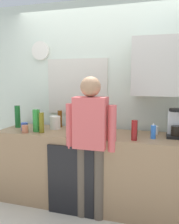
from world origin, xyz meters
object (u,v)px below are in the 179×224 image
Objects in this scene: bottle_dark_sauce at (135,128)px; storage_canister at (55,123)px; dish_soap at (153,132)px; cup_terracotta_mug at (25,129)px; bottle_clear_soda at (36,121)px; coffee_maker at (176,124)px; bottle_olive_oil at (42,123)px; bottle_red_vinegar at (134,130)px; person_at_sink at (91,136)px; cup_blue_mug at (24,127)px; bottle_amber_beer at (60,119)px; cup_white_mug at (155,130)px; bottle_green_wine at (18,117)px.

bottle_dark_sauce is 1.06× the size of storage_canister.
storage_canister is at bearing 176.44° from bottle_dark_sauce.
cup_terracotta_mug is at bearing -174.25° from dish_soap.
bottle_clear_soda is 3.04× the size of cup_terracotta_mug.
coffee_maker is 1.32× the size of bottle_olive_oil.
person_at_sink is at bearing -167.67° from bottle_red_vinegar.
cup_blue_mug is (-0.27, 0.05, -0.07)m from bottle_olive_oil.
bottle_amber_beer is 1.05× the size of bottle_red_vinegar.
bottle_amber_beer is 1.06m from bottle_dark_sauce.
cup_white_mug is at bearing 88.00° from dish_soap.
person_at_sink is (-0.46, -0.10, -0.08)m from bottle_red_vinegar.
bottle_green_wine reaches higher than bottle_red_vinegar.
bottle_green_wine is 0.38m from cup_terracotta_mug.
storage_canister is (0.06, 0.25, -0.04)m from bottle_olive_oil.
bottle_clear_soda is 1.22m from bottle_dark_sauce.
dish_soap reaches higher than cup_blue_mug.
bottle_olive_oil is at bearing 16.85° from cup_terracotta_mug.
storage_canister is (0.26, 0.31, 0.04)m from cup_terracotta_mug.
bottle_amber_beer is 1.26m from cup_white_mug.
dish_soap is (-0.01, -0.24, 0.03)m from cup_white_mug.
dish_soap is (1.79, -0.10, -0.07)m from bottle_green_wine.
bottle_dark_sauce is 1.06m from storage_canister.
bottle_red_vinegar is at bearing -118.55° from cup_white_mug.
coffee_maker is 1.18× the size of bottle_clear_soda.
bottle_clear_soda reaches higher than bottle_amber_beer.
cup_blue_mug is at bearing -174.54° from bottle_dark_sauce.
coffee_maker is at bearing 36.67° from person_at_sink.
bottle_red_vinegar is 1.22× the size of bottle_dark_sauce.
cup_terracotta_mug is (-0.10, -0.10, -0.09)m from bottle_clear_soda.
bottle_clear_soda is at bearing -177.84° from dish_soap.
bottle_amber_beer reaches higher than storage_canister.
bottle_clear_soda is 1.23m from bottle_red_vinegar.
bottle_clear_soda reaches higher than dish_soap.
bottle_olive_oil reaches higher than bottle_amber_beer.
bottle_amber_beer is 0.13m from storage_canister.
bottle_dark_sauce is 1.40m from cup_blue_mug.
cup_blue_mug is 0.56× the size of dish_soap.
bottle_dark_sauce is at bearing 5.46° from cup_blue_mug.
bottle_amber_beer reaches higher than bottle_red_vinegar.
coffee_maker is 1.50m from bottle_amber_beer.
cup_blue_mug is at bearing 176.38° from bottle_red_vinegar.
storage_canister is at bearing 49.88° from cup_terracotta_mug.
person_at_sink reaches higher than cup_terracotta_mug.
coffee_maker is at bearing 1.29° from bottle_green_wine.
cup_white_mug is (1.33, 0.33, -0.08)m from bottle_olive_oil.
bottle_red_vinegar is 2.32× the size of cup_white_mug.
coffee_maker reaches higher than bottle_amber_beer.
bottle_red_vinegar is at bearing -145.84° from dish_soap.
cup_white_mug is 1.58m from cup_terracotta_mug.
bottle_green_wine is at bearing -174.02° from storage_canister.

